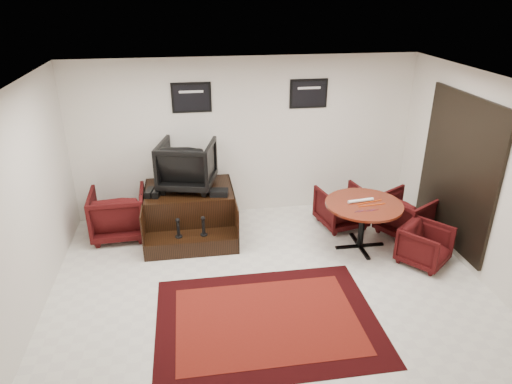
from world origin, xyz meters
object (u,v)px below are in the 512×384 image
table_chair_corner (425,244)px  meeting_table (364,209)px  armchair_side (118,211)px  shine_podium (190,213)px  shine_chair (187,162)px  table_chair_back (342,205)px  table_chair_window (407,213)px

table_chair_corner → meeting_table: bearing=104.1°
armchair_side → shine_podium: bearing=175.1°
meeting_table → shine_podium: bearing=160.6°
shine_chair → table_chair_corner: (3.44, -1.68, -0.87)m
meeting_table → table_chair_corner: bearing=-37.0°
shine_podium → table_chair_back: table_chair_back is taller
shine_chair → table_chair_back: 2.74m
shine_podium → shine_chair: 0.86m
meeting_table → table_chair_corner: size_ratio=1.79×
shine_podium → table_chair_window: table_chair_window is taller
shine_podium → table_chair_window: 3.62m
table_chair_back → table_chair_corner: size_ratio=1.14×
shine_podium → table_chair_window: (3.57, -0.64, 0.04)m
table_chair_window → meeting_table: bearing=78.6°
shine_chair → table_chair_back: (2.60, -0.32, -0.82)m
shine_chair → meeting_table: size_ratio=0.75×
meeting_table → table_chair_corner: (0.78, -0.59, -0.35)m
shine_podium → armchair_side: size_ratio=1.69×
shine_podium → shine_chair: shine_chair is taller
shine_podium → table_chair_window: size_ratio=1.92×
table_chair_corner → table_chair_window: bearing=43.4°
shine_podium → table_chair_corner: 3.77m
shine_chair → armchair_side: (-1.17, -0.10, -0.75)m
shine_podium → table_chair_corner: shine_podium is taller
shine_chair → armchair_side: shine_chair is taller
armchair_side → meeting_table: (3.84, -0.99, 0.24)m
table_chair_back → table_chair_corner: bearing=110.5°
shine_podium → shine_chair: size_ratio=1.70×
armchair_side → table_chair_window: bearing=169.2°
armchair_side → table_chair_back: armchair_side is taller
meeting_table → table_chair_back: (-0.07, 0.77, -0.31)m
shine_podium → table_chair_back: 2.60m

